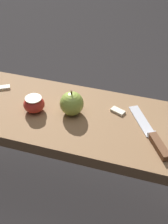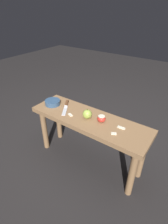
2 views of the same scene
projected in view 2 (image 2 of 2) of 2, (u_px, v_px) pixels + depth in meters
ground_plane at (88, 159)px, 1.73m from camera, size 8.00×8.00×0.00m
wooden_bench at (89, 126)px, 1.52m from camera, size 1.05×0.33×0.50m
knife at (66, 105)px, 1.63m from camera, size 0.16×0.23×0.02m
apple_whole at (87, 114)px, 1.45m from camera, size 0.08×0.08×0.09m
apple_cut at (101, 119)px, 1.41m from camera, size 0.07×0.07×0.05m
apple_slice_near_knife at (121, 128)px, 1.35m from camera, size 0.06×0.03×0.01m
apple_slice_center at (114, 134)px, 1.29m from camera, size 0.04×0.04×0.01m
apple_slice_near_bowl at (70, 115)px, 1.50m from camera, size 0.05×0.04×0.01m
bowl at (53, 102)px, 1.66m from camera, size 0.14×0.14×0.04m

